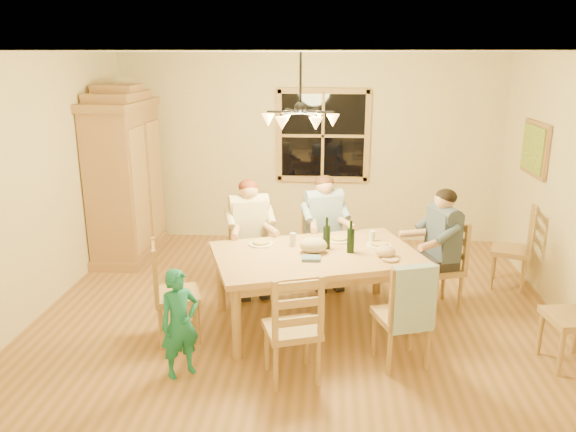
# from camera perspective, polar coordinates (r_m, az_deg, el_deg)

# --- Properties ---
(floor) EXTENTS (5.50, 5.50, 0.00)m
(floor) POSITION_cam_1_polar(r_m,az_deg,el_deg) (6.19, 1.14, -9.50)
(floor) COLOR olive
(floor) RESTS_ON ground
(ceiling) EXTENTS (5.50, 5.00, 0.02)m
(ceiling) POSITION_cam_1_polar(r_m,az_deg,el_deg) (5.58, 1.30, 16.36)
(ceiling) COLOR white
(ceiling) RESTS_ON wall_back
(wall_back) EXTENTS (5.50, 0.02, 2.70)m
(wall_back) POSITION_cam_1_polar(r_m,az_deg,el_deg) (8.18, 2.13, 6.81)
(wall_back) COLOR beige
(wall_back) RESTS_ON floor
(wall_left) EXTENTS (0.02, 5.00, 2.70)m
(wall_left) POSITION_cam_1_polar(r_m,az_deg,el_deg) (6.48, -23.89, 2.92)
(wall_left) COLOR beige
(wall_left) RESTS_ON floor
(window) EXTENTS (1.30, 0.06, 1.30)m
(window) POSITION_cam_1_polar(r_m,az_deg,el_deg) (8.12, 3.56, 8.14)
(window) COLOR black
(window) RESTS_ON wall_back
(painting) EXTENTS (0.06, 0.78, 0.64)m
(painting) POSITION_cam_1_polar(r_m,az_deg,el_deg) (7.27, 23.77, 6.27)
(painting) COLOR #936440
(painting) RESTS_ON wall_right
(chandelier) EXTENTS (0.77, 0.68, 0.71)m
(chandelier) POSITION_cam_1_polar(r_m,az_deg,el_deg) (5.61, 1.26, 9.99)
(chandelier) COLOR black
(chandelier) RESTS_ON ceiling
(armoire) EXTENTS (0.66, 1.40, 2.30)m
(armoire) POSITION_cam_1_polar(r_m,az_deg,el_deg) (7.83, -16.17, 3.57)
(armoire) COLOR #936440
(armoire) RESTS_ON floor
(dining_table) EXTENTS (2.29, 1.80, 0.76)m
(dining_table) POSITION_cam_1_polar(r_m,az_deg,el_deg) (5.68, 2.86, -4.66)
(dining_table) COLOR tan
(dining_table) RESTS_ON floor
(chair_far_left) EXTENTS (0.55, 0.54, 0.99)m
(chair_far_left) POSITION_cam_1_polar(r_m,az_deg,el_deg) (6.56, -3.86, -5.13)
(chair_far_left) COLOR #9C7C45
(chair_far_left) RESTS_ON floor
(chair_far_right) EXTENTS (0.55, 0.54, 0.99)m
(chair_far_right) POSITION_cam_1_polar(r_m,az_deg,el_deg) (6.76, 3.60, -4.45)
(chair_far_right) COLOR #9C7C45
(chair_far_right) RESTS_ON floor
(chair_near_left) EXTENTS (0.55, 0.54, 0.99)m
(chair_near_left) POSITION_cam_1_polar(r_m,az_deg,el_deg) (4.88, 0.41, -13.01)
(chair_near_left) COLOR #9C7C45
(chair_near_left) RESTS_ON floor
(chair_near_right) EXTENTS (0.55, 0.54, 0.99)m
(chair_near_right) POSITION_cam_1_polar(r_m,az_deg,el_deg) (5.20, 11.38, -11.42)
(chair_near_right) COLOR #9C7C45
(chair_near_right) RESTS_ON floor
(chair_end_left) EXTENTS (0.54, 0.55, 0.99)m
(chair_end_left) POSITION_cam_1_polar(r_m,az_deg,el_deg) (5.60, -11.13, -9.30)
(chair_end_left) COLOR #9C7C45
(chair_end_left) RESTS_ON floor
(chair_end_right) EXTENTS (0.54, 0.55, 0.99)m
(chair_end_right) POSITION_cam_1_polar(r_m,az_deg,el_deg) (6.34, 15.00, -6.43)
(chair_end_right) COLOR #9C7C45
(chair_end_right) RESTS_ON floor
(adult_woman) EXTENTS (0.49, 0.52, 0.87)m
(adult_woman) POSITION_cam_1_polar(r_m,az_deg,el_deg) (6.38, -3.95, -0.63)
(adult_woman) COLOR beige
(adult_woman) RESTS_ON floor
(adult_plaid_man) EXTENTS (0.49, 0.52, 0.87)m
(adult_plaid_man) POSITION_cam_1_polar(r_m,az_deg,el_deg) (6.59, 3.68, -0.07)
(adult_plaid_man) COLOR #376299
(adult_plaid_man) RESTS_ON floor
(adult_slate_man) EXTENTS (0.52, 0.49, 0.87)m
(adult_slate_man) POSITION_cam_1_polar(r_m,az_deg,el_deg) (6.16, 15.36, -1.80)
(adult_slate_man) COLOR #3E4B63
(adult_slate_man) RESTS_ON floor
(towel) EXTENTS (0.39, 0.22, 0.58)m
(towel) POSITION_cam_1_polar(r_m,az_deg,el_deg) (4.87, 12.61, -8.24)
(towel) COLOR #93B0C7
(towel) RESTS_ON chair_near_right
(wine_bottle_a) EXTENTS (0.08, 0.08, 0.33)m
(wine_bottle_a) POSITION_cam_1_polar(r_m,az_deg,el_deg) (5.72, 3.95, -1.75)
(wine_bottle_a) COLOR black
(wine_bottle_a) RESTS_ON dining_table
(wine_bottle_b) EXTENTS (0.08, 0.08, 0.33)m
(wine_bottle_b) POSITION_cam_1_polar(r_m,az_deg,el_deg) (5.63, 6.39, -2.10)
(wine_bottle_b) COLOR black
(wine_bottle_b) RESTS_ON dining_table
(plate_woman) EXTENTS (0.26, 0.26, 0.02)m
(plate_woman) POSITION_cam_1_polar(r_m,az_deg,el_deg) (5.87, -2.74, -2.85)
(plate_woman) COLOR white
(plate_woman) RESTS_ON dining_table
(plate_plaid) EXTENTS (0.26, 0.26, 0.02)m
(plate_plaid) POSITION_cam_1_polar(r_m,az_deg,el_deg) (6.01, 5.17, -2.44)
(plate_plaid) COLOR white
(plate_plaid) RESTS_ON dining_table
(plate_slate) EXTENTS (0.26, 0.26, 0.02)m
(plate_slate) POSITION_cam_1_polar(r_m,az_deg,el_deg) (5.90, 9.20, -2.96)
(plate_slate) COLOR white
(plate_slate) RESTS_ON dining_table
(wine_glass_a) EXTENTS (0.06, 0.06, 0.14)m
(wine_glass_a) POSITION_cam_1_polar(r_m,az_deg,el_deg) (5.81, 0.48, -2.41)
(wine_glass_a) COLOR silver
(wine_glass_a) RESTS_ON dining_table
(wine_glass_b) EXTENTS (0.06, 0.06, 0.14)m
(wine_glass_b) POSITION_cam_1_polar(r_m,az_deg,el_deg) (5.94, 8.55, -2.17)
(wine_glass_b) COLOR silver
(wine_glass_b) RESTS_ON dining_table
(cap) EXTENTS (0.20, 0.20, 0.11)m
(cap) POSITION_cam_1_polar(r_m,az_deg,el_deg) (5.60, 9.89, -3.56)
(cap) COLOR tan
(cap) RESTS_ON dining_table
(napkin) EXTENTS (0.22, 0.19, 0.03)m
(napkin) POSITION_cam_1_polar(r_m,az_deg,el_deg) (5.45, 2.37, -4.31)
(napkin) COLOR slate
(napkin) RESTS_ON dining_table
(cloth_bundle) EXTENTS (0.28, 0.22, 0.15)m
(cloth_bundle) POSITION_cam_1_polar(r_m,az_deg,el_deg) (5.63, 2.59, -2.96)
(cloth_bundle) COLOR tan
(cloth_bundle) RESTS_ON dining_table
(child) EXTENTS (0.42, 0.40, 0.96)m
(child) POSITION_cam_1_polar(r_m,az_deg,el_deg) (4.93, -10.94, -10.64)
(child) COLOR #1B7B68
(child) RESTS_ON floor
(chair_spare_front) EXTENTS (0.47, 0.49, 0.99)m
(chair_spare_front) POSITION_cam_1_polar(r_m,az_deg,el_deg) (5.65, 26.74, -10.60)
(chair_spare_front) COLOR #9C7C45
(chair_spare_front) RESTS_ON floor
(chair_spare_back) EXTENTS (0.54, 0.55, 0.99)m
(chair_spare_back) POSITION_cam_1_polar(r_m,az_deg,el_deg) (7.17, 21.55, -4.38)
(chair_spare_back) COLOR #9C7C45
(chair_spare_back) RESTS_ON floor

